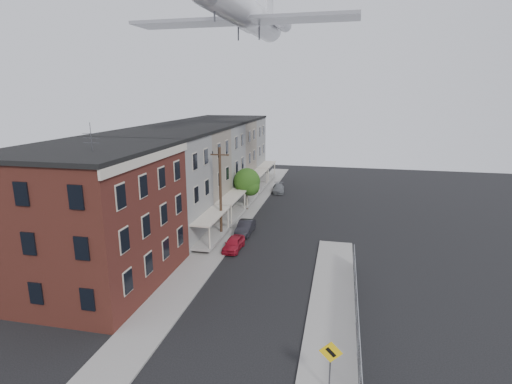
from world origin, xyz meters
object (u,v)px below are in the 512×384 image
warning_sign (330,359)px  street_tree (248,183)px  utility_pole (220,192)px  car_near (234,244)px  car_mid (245,227)px  car_far (278,188)px  airplane (248,14)px

warning_sign → street_tree: bearing=110.6°
warning_sign → utility_pole: (-11.20, 19.03, 2.79)m
warning_sign → car_near: bearing=119.4°
warning_sign → car_near: size_ratio=0.78×
utility_pole → car_mid: utility_pole is taller
car_far → airplane: 25.27m
warning_sign → car_far: (-8.67, 38.74, -1.31)m
warning_sign → car_near: warning_sign is taller
utility_pole → airplane: (1.44, 5.58, 16.81)m
car_near → car_mid: bearing=91.6°
car_far → car_near: bearing=-98.8°
utility_pole → car_mid: (2.00, 1.80, -4.01)m
warning_sign → car_far: warning_sign is taller
utility_pole → street_tree: bearing=88.1°
car_far → airplane: airplane is taller
car_near → airplane: (-0.56, 8.28, 20.88)m
street_tree → car_far: street_tree is taller
airplane → warning_sign: bearing=-68.4°
utility_pole → car_far: size_ratio=2.28×
street_tree → car_near: 13.05m
warning_sign → car_far: 39.72m
street_tree → utility_pole: bearing=-91.9°
warning_sign → car_mid: size_ratio=0.70×
car_far → utility_pole: bearing=-104.8°
warning_sign → car_mid: 22.80m
car_near → utility_pole: bearing=128.1°
car_near → car_mid: 4.50m
warning_sign → utility_pole: utility_pole is taller
car_far → airplane: size_ratio=0.16×
utility_pole → car_near: (2.00, -2.70, -4.06)m
street_tree → car_mid: (1.67, -8.12, -2.79)m
car_far → airplane: bearing=-101.9°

